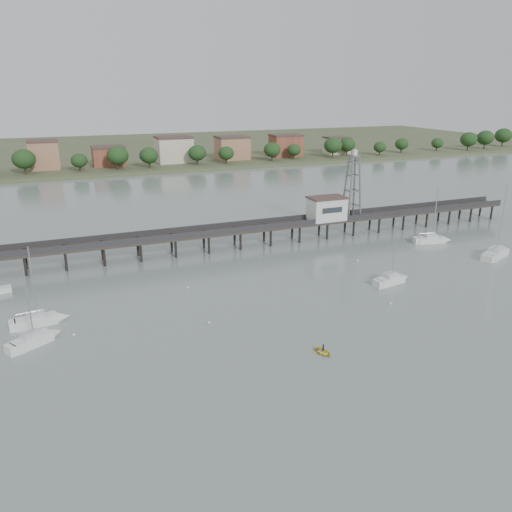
{
  "coord_description": "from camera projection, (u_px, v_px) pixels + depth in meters",
  "views": [
    {
      "loc": [
        -30.73,
        -36.65,
        32.74
      ],
      "look_at": [
        0.58,
        42.0,
        4.0
      ],
      "focal_mm": 35.0,
      "sensor_mm": 36.0,
      "label": 1
    }
  ],
  "objects": [
    {
      "name": "mooring_buoys",
      "position": [
        307.0,
        294.0,
        83.14
      ],
      "size": [
        83.39,
        20.11,
        0.39
      ],
      "color": "beige",
      "rests_on": "ground"
    },
    {
      "name": "ground_plane",
      "position": [
        395.0,
        409.0,
        53.53
      ],
      "size": [
        500.0,
        500.0,
        0.0
      ],
      "primitive_type": "plane",
      "color": "slate",
      "rests_on": "ground"
    },
    {
      "name": "pier",
      "position": [
        222.0,
        232.0,
        105.1
      ],
      "size": [
        150.0,
        5.0,
        5.5
      ],
      "color": "#2D2823",
      "rests_on": "ground"
    },
    {
      "name": "sailboat_b",
      "position": [
        45.0,
        319.0,
        72.58
      ],
      "size": [
        7.72,
        3.1,
        12.48
      ],
      "rotation": [
        0.0,
        0.0,
        0.12
      ],
      "color": "white",
      "rests_on": "ground"
    },
    {
      "name": "sailboat_d",
      "position": [
        499.0,
        252.0,
        102.1
      ],
      "size": [
        9.83,
        6.2,
        15.57
      ],
      "rotation": [
        0.0,
        0.0,
        0.39
      ],
      "color": "white",
      "rests_on": "ground"
    },
    {
      "name": "sailboat_a",
      "position": [
        39.0,
        338.0,
        67.12
      ],
      "size": [
        7.09,
        5.48,
        11.79
      ],
      "rotation": [
        0.0,
        0.0,
        0.56
      ],
      "color": "white",
      "rests_on": "ground"
    },
    {
      "name": "dinghy_occupant",
      "position": [
        323.0,
        353.0,
        64.6
      ],
      "size": [
        0.64,
        1.17,
        0.27
      ],
      "primitive_type": "imported",
      "rotation": [
        0.0,
        0.0,
        3.37
      ],
      "color": "black",
      "rests_on": "ground"
    },
    {
      "name": "pier_building",
      "position": [
        327.0,
        208.0,
        112.93
      ],
      "size": [
        8.4,
        5.4,
        5.3
      ],
      "color": "silver",
      "rests_on": "ground"
    },
    {
      "name": "yellow_dinghy",
      "position": [
        323.0,
        353.0,
        64.6
      ],
      "size": [
        1.99,
        1.0,
        2.67
      ],
      "primitive_type": "imported",
      "rotation": [
        0.0,
        0.0,
        0.24
      ],
      "color": "yellow",
      "rests_on": "ground"
    },
    {
      "name": "lattice_tower",
      "position": [
        353.0,
        187.0,
        113.78
      ],
      "size": [
        3.2,
        3.2,
        15.5
      ],
      "color": "slate",
      "rests_on": "ground"
    },
    {
      "name": "far_shore",
      "position": [
        118.0,
        150.0,
        264.12
      ],
      "size": [
        500.0,
        170.0,
        10.4
      ],
      "color": "#475133",
      "rests_on": "ground"
    },
    {
      "name": "sailboat_e",
      "position": [
        436.0,
        240.0,
        110.49
      ],
      "size": [
        8.17,
        4.3,
        13.0
      ],
      "rotation": [
        0.0,
        0.0,
        -0.27
      ],
      "color": "white",
      "rests_on": "ground"
    },
    {
      "name": "sailboat_c",
      "position": [
        394.0,
        279.0,
        87.78
      ],
      "size": [
        7.47,
        3.34,
        12.02
      ],
      "rotation": [
        0.0,
        0.0,
        0.18
      ],
      "color": "white",
      "rests_on": "ground"
    }
  ]
}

